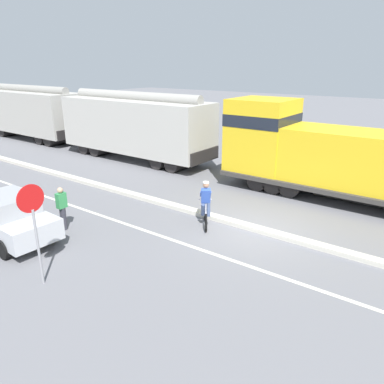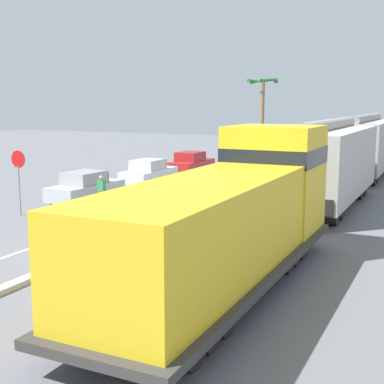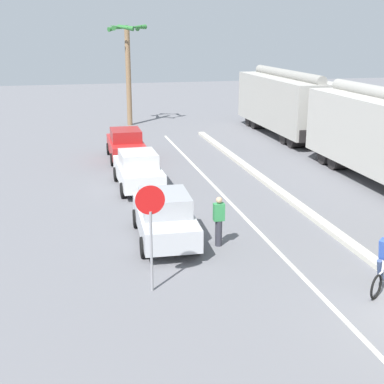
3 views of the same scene
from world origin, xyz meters
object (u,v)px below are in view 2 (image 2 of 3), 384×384
object	(u,v)px
hopper_car_middle	(365,146)
pedestrian_by_cars	(102,192)
parked_car_white	(149,173)
stop_sign	(19,170)
parked_car_red	(191,163)
palm_tree_near	(262,98)
parked_car_silver	(86,188)
hopper_car_lead	(329,164)
cyclist	(113,216)
locomotive	(234,220)

from	to	relation	value
hopper_car_middle	pedestrian_by_cars	distance (m)	19.35
parked_car_white	stop_sign	distance (m)	9.70
parked_car_white	stop_sign	world-z (taller)	stop_sign
parked_car_red	palm_tree_near	world-z (taller)	palm_tree_near
hopper_car_middle	parked_car_red	xyz separation A→B (m)	(-10.77, -4.43, -1.26)
parked_car_silver	hopper_car_middle	bearing A→B (deg)	56.03
hopper_car_middle	parked_car_silver	world-z (taller)	hopper_car_middle
parked_car_red	pedestrian_by_cars	bearing A→B (deg)	-83.09
hopper_car_middle	parked_car_silver	bearing A→B (deg)	-123.97
hopper_car_lead	parked_car_white	bearing A→B (deg)	171.19
hopper_car_middle	cyclist	bearing A→B (deg)	-105.76
hopper_car_middle	parked_car_red	bearing A→B (deg)	-157.65
parked_car_white	pedestrian_by_cars	bearing A→B (deg)	-77.13
parked_car_silver	cyclist	size ratio (longest dim) A/B	2.49
hopper_car_lead	pedestrian_by_cars	distance (m)	10.76
parked_car_white	palm_tree_near	xyz separation A→B (m)	(1.55, 16.08, 4.44)
cyclist	pedestrian_by_cars	xyz separation A→B (m)	(-3.35, 3.99, 0.03)
stop_sign	palm_tree_near	size ratio (longest dim) A/B	0.41
cyclist	palm_tree_near	bearing A→B (deg)	97.15
locomotive	parked_car_white	size ratio (longest dim) A/B	2.75
parked_car_silver	cyclist	bearing A→B (deg)	-44.72
palm_tree_near	pedestrian_by_cars	size ratio (longest dim) A/B	4.37
stop_sign	pedestrian_by_cars	bearing A→B (deg)	45.06
locomotive	hopper_car_lead	size ratio (longest dim) A/B	1.10
parked_car_silver	parked_car_white	bearing A→B (deg)	90.32
cyclist	stop_sign	size ratio (longest dim) A/B	0.60
hopper_car_lead	pedestrian_by_cars	xyz separation A→B (m)	(-9.25, -5.35, -1.23)
cyclist	hopper_car_lead	bearing A→B (deg)	57.68
parked_car_silver	stop_sign	xyz separation A→B (m)	(-0.97, -3.42, 1.21)
pedestrian_by_cars	parked_car_red	bearing A→B (deg)	96.91
hopper_car_middle	locomotive	bearing A→B (deg)	-90.00
hopper_car_middle	stop_sign	world-z (taller)	hopper_car_middle
parked_car_silver	palm_tree_near	bearing A→B (deg)	86.10
hopper_car_lead	cyclist	xyz separation A→B (m)	(-5.91, -9.34, -1.26)
parked_car_white	pedestrian_by_cars	distance (m)	7.21
stop_sign	palm_tree_near	world-z (taller)	palm_tree_near
hopper_car_middle	parked_car_white	xyz separation A→B (m)	(-10.86, -9.92, -1.26)
cyclist	palm_tree_near	xyz separation A→B (m)	(-3.40, 27.10, 4.44)
stop_sign	parked_car_silver	bearing A→B (deg)	74.19
hopper_car_middle	parked_car_silver	distance (m)	19.42
locomotive	parked_car_silver	distance (m)	13.31
parked_car_white	parked_car_red	size ratio (longest dim) A/B	1.00
locomotive	hopper_car_middle	bearing A→B (deg)	90.00
parked_car_white	stop_sign	size ratio (longest dim) A/B	1.47
stop_sign	pedestrian_by_cars	distance (m)	3.78
stop_sign	hopper_car_lead	bearing A→B (deg)	33.79
parked_car_silver	cyclist	distance (m)	6.92
parked_car_red	cyclist	bearing A→B (deg)	-73.59
parked_car_silver	palm_tree_near	distance (m)	22.73
pedestrian_by_cars	hopper_car_middle	bearing A→B (deg)	61.36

